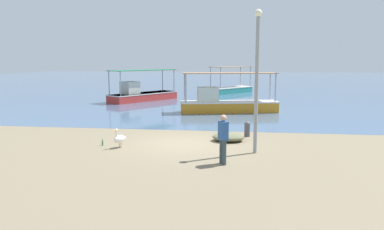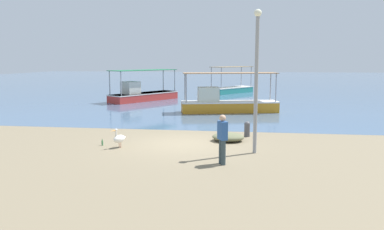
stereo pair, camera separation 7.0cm
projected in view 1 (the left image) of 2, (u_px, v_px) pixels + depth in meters
ground at (183, 144)px, 15.67m from camera, size 120.00×120.00×0.00m
harbor_water at (227, 81)px, 62.75m from camera, size 110.00×90.00×0.00m
fishing_boat_far_right at (142, 94)px, 32.03m from camera, size 5.14×6.46×2.63m
fishing_boat_far_left at (231, 88)px, 39.60m from camera, size 4.64×5.25×2.77m
fishing_boat_center at (226, 103)px, 25.04m from camera, size 6.63×2.89×2.64m
pelican at (119, 138)px, 14.95m from camera, size 0.52×0.74×0.80m
lamp_post at (257, 73)px, 13.73m from camera, size 0.28×0.28×5.30m
mooring_bollard at (247, 128)px, 17.13m from camera, size 0.27×0.27×0.71m
fisherman_standing at (223, 138)px, 12.51m from camera, size 0.38×0.46×1.69m
net_pile at (228, 137)px, 16.21m from camera, size 1.38×1.17×0.36m
glass_bottle at (103, 143)px, 15.36m from camera, size 0.07×0.07×0.27m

